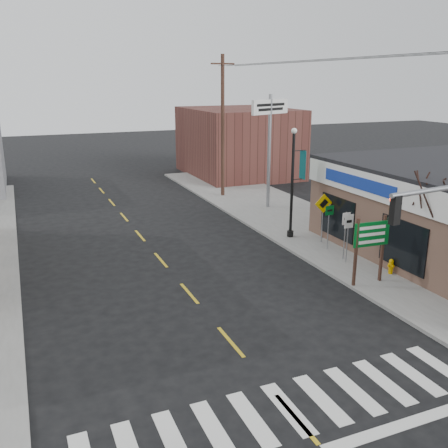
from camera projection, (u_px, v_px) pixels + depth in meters
name	position (u px, v px, depth m)	size (l,w,h in m)	color
ground	(296.00, 418.00, 12.14)	(140.00, 140.00, 0.00)	black
sidewalk_right	(317.00, 231.00, 26.98)	(6.00, 38.00, 0.13)	slate
center_line	(189.00, 293.00, 19.22)	(0.12, 56.00, 0.01)	gold
crosswalk	(288.00, 409.00, 12.50)	(11.00, 2.20, 0.01)	silver
bldg_distant_right	(238.00, 142.00, 42.38)	(8.00, 10.00, 5.60)	#532C26
guide_sign	(371.00, 241.00, 19.37)	(1.57, 0.13, 2.74)	#42291F
fire_hydrant	(391.00, 266.00, 20.75)	(0.20, 0.20, 0.64)	#CB8F00
ped_crossing_sign	(323.00, 209.00, 24.38)	(0.96, 0.07, 2.47)	gray
lamp_post	(294.00, 175.00, 24.87)	(0.72, 0.56, 5.54)	black
dance_center_sign	(270.00, 123.00, 30.30)	(3.27, 0.20, 6.95)	gray
bare_tree	(435.00, 180.00, 18.84)	(2.63, 2.63, 5.26)	black
shrub_back	(448.00, 259.00, 21.29)	(1.11, 1.11, 0.84)	black
utility_pole_far	(223.00, 125.00, 33.58)	(1.63, 0.25, 9.39)	#422E1E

